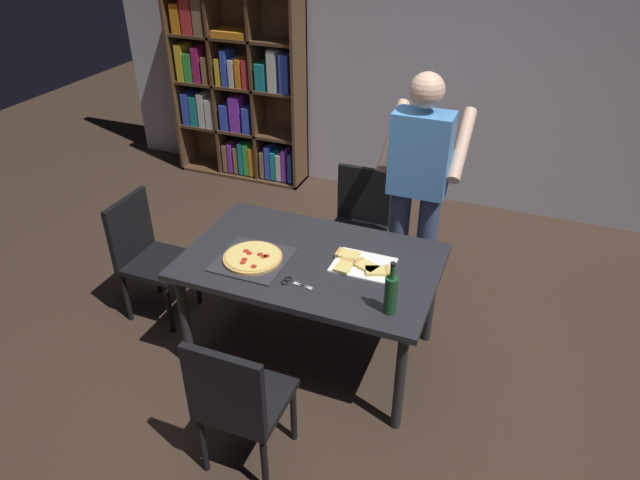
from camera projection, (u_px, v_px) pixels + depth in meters
name	position (u px, v px, depth m)	size (l,w,h in m)	color
ground_plane	(312.00, 350.00, 3.85)	(12.00, 12.00, 0.00)	#38281E
back_wall	(418.00, 53.00, 5.17)	(6.40, 0.10, 2.80)	#BCB7C6
dining_table	(311.00, 269.00, 3.50)	(1.55, 0.97, 0.75)	#232328
chair_near_camera	(237.00, 399.00, 2.81)	(0.42, 0.42, 0.90)	black
chair_far_side	(359.00, 219.00, 4.35)	(0.42, 0.42, 0.90)	black
chair_left_end	(146.00, 250.00, 3.98)	(0.42, 0.42, 0.90)	black
bookshelf	(237.00, 89.00, 5.80)	(1.40, 0.35, 1.95)	#513823
person_serving_pizza	(418.00, 184.00, 3.78)	(0.55, 0.54, 1.75)	#38476B
pepperoni_pizza_on_tray	(253.00, 258.00, 3.44)	(0.42, 0.42, 0.04)	#2D2D33
pizza_slices_on_towel	(361.00, 264.00, 3.39)	(0.37, 0.28, 0.03)	white
wine_bottle	(391.00, 294.00, 2.96)	(0.07, 0.07, 0.32)	#194723
kitchen_scissors	(292.00, 282.00, 3.24)	(0.20, 0.09, 0.01)	silver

